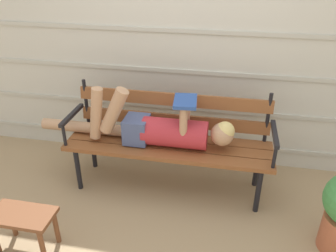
# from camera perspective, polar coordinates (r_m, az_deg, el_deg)

# --- Properties ---
(ground_plane) EXTENTS (12.00, 12.00, 0.00)m
(ground_plane) POSITION_cam_1_polar(r_m,az_deg,el_deg) (3.02, -0.69, -12.18)
(ground_plane) COLOR tan
(house_siding) EXTENTS (5.37, 0.08, 2.58)m
(house_siding) POSITION_cam_1_polar(r_m,az_deg,el_deg) (3.11, 2.09, 15.83)
(house_siding) COLOR beige
(house_siding) RESTS_ON ground
(park_bench) EXTENTS (1.76, 0.47, 0.89)m
(park_bench) POSITION_cam_1_polar(r_m,az_deg,el_deg) (2.94, 0.26, -1.65)
(park_bench) COLOR brown
(park_bench) RESTS_ON ground
(reclining_person) EXTENTS (1.72, 0.27, 0.52)m
(reclining_person) POSITION_cam_1_polar(r_m,az_deg,el_deg) (2.85, -1.71, -0.38)
(reclining_person) COLOR #B72D38
(footstool) EXTENTS (0.44, 0.24, 0.33)m
(footstool) POSITION_cam_1_polar(r_m,az_deg,el_deg) (2.65, -23.11, -14.46)
(footstool) COLOR brown
(footstool) RESTS_ON ground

